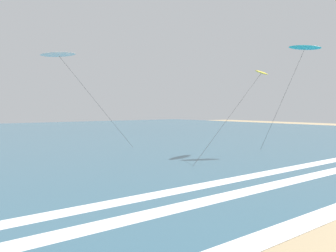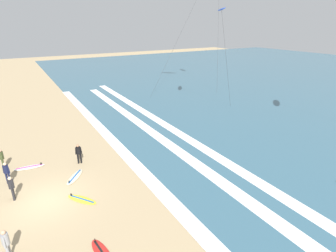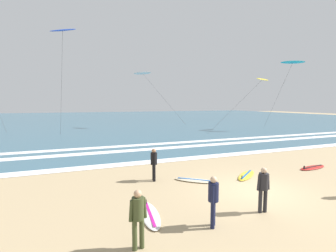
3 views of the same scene
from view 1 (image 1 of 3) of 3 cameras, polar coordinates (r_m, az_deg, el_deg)
wave_foam_mid_break at (r=13.10m, az=-2.93°, el=-14.64°), size 53.37×1.04×0.01m
wave_foam_outer_break at (r=14.52m, az=-10.21°, el=-12.90°), size 56.41×1.01×0.01m
kite_white_high_right at (r=29.33m, az=-18.08°, el=11.34°), size 9.64×3.44×8.57m
kite_cyan_mid_center at (r=32.94m, az=22.16°, el=12.11°), size 3.20×4.90×9.58m
kite_yellow_far_left at (r=31.66m, az=15.52°, el=8.63°), size 11.54×2.72×7.40m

